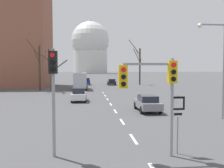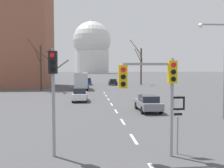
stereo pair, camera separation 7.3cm
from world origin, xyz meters
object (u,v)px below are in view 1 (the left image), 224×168
at_px(route_sign_post, 178,114).
at_px(sedan_mid_centre, 147,103).
at_px(traffic_signal_near_left, 53,82).
at_px(sedan_far_left, 112,82).
at_px(traffic_signal_centre_tall, 154,83).
at_px(street_lamp_right, 218,60).
at_px(sedan_near_left, 79,95).
at_px(sedan_near_right, 87,81).
at_px(delivery_truck, 80,81).

relative_size(route_sign_post, sedan_mid_centre, 0.60).
bearing_deg(traffic_signal_near_left, route_sign_post, -1.85).
distance_m(traffic_signal_near_left, route_sign_post, 5.60).
bearing_deg(route_sign_post, sedan_far_left, 87.97).
relative_size(sedan_mid_centre, sedan_far_left, 1.03).
distance_m(traffic_signal_centre_tall, sedan_mid_centre, 12.01).
bearing_deg(traffic_signal_near_left, sedan_far_left, 81.73).
bearing_deg(traffic_signal_centre_tall, traffic_signal_near_left, 174.26).
bearing_deg(street_lamp_right, traffic_signal_centre_tall, -132.50).
height_order(sedan_near_left, sedan_far_left, sedan_near_left).
distance_m(traffic_signal_near_left, street_lamp_right, 13.38).
bearing_deg(traffic_signal_centre_tall, sedan_far_left, 86.66).
relative_size(street_lamp_right, sedan_near_right, 1.85).
height_order(sedan_near_left, sedan_mid_centre, sedan_near_left).
bearing_deg(sedan_near_right, traffic_signal_centre_tall, -86.47).
distance_m(street_lamp_right, sedan_near_right, 44.62).
height_order(traffic_signal_near_left, route_sign_post, traffic_signal_near_left).
relative_size(route_sign_post, delivery_truck, 0.36).
height_order(sedan_near_right, sedan_far_left, sedan_near_right).
height_order(sedan_far_left, delivery_truck, delivery_truck).
height_order(traffic_signal_near_left, delivery_truck, traffic_signal_near_left).
bearing_deg(traffic_signal_near_left, sedan_mid_centre, 58.60).
relative_size(route_sign_post, sedan_near_right, 0.68).
height_order(traffic_signal_near_left, street_lamp_right, street_lamp_right).
bearing_deg(sedan_far_left, sedan_mid_centre, -90.61).
height_order(sedan_near_left, sedan_near_right, sedan_near_right).
xyz_separation_m(sedan_near_right, sedan_far_left, (6.04, -1.18, -0.07)).
height_order(traffic_signal_near_left, sedan_mid_centre, traffic_signal_near_left).
bearing_deg(street_lamp_right, sedan_near_left, 133.08).
bearing_deg(route_sign_post, traffic_signal_centre_tall, -167.47).
xyz_separation_m(street_lamp_right, sedan_near_left, (-10.83, 11.58, -3.70)).
bearing_deg(delivery_truck, sedan_near_left, -88.88).
xyz_separation_m(route_sign_post, sedan_far_left, (1.76, 49.47, -1.02)).
bearing_deg(traffic_signal_near_left, delivery_truck, 89.91).
distance_m(sedan_near_left, sedan_mid_centre, 9.98).
height_order(traffic_signal_centre_tall, sedan_mid_centre, traffic_signal_centre_tall).
bearing_deg(sedan_far_left, sedan_near_right, 168.95).
bearing_deg(delivery_truck, sedan_near_right, 85.76).
bearing_deg(sedan_mid_centre, street_lamp_right, -41.13).
bearing_deg(delivery_truck, traffic_signal_near_left, -90.09).
height_order(sedan_mid_centre, sedan_far_left, sedan_far_left).
relative_size(traffic_signal_near_left, sedan_far_left, 1.09).
height_order(street_lamp_right, sedan_mid_centre, street_lamp_right).
distance_m(route_sign_post, sedan_near_left, 19.60).
bearing_deg(traffic_signal_near_left, sedan_near_right, 88.72).
height_order(route_sign_post, sedan_mid_centre, route_sign_post).
height_order(traffic_signal_near_left, sedan_near_left, traffic_signal_near_left).
distance_m(sedan_far_left, delivery_truck, 15.12).
distance_m(street_lamp_right, delivery_truck, 31.04).
height_order(street_lamp_right, sedan_near_right, street_lamp_right).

